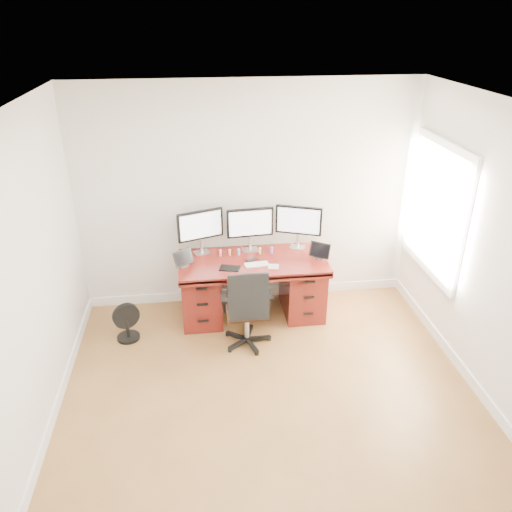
{
  "coord_description": "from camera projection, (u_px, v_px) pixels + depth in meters",
  "views": [
    {
      "loc": [
        -0.59,
        -3.29,
        3.35
      ],
      "look_at": [
        0.0,
        1.5,
        0.95
      ],
      "focal_mm": 35.0,
      "sensor_mm": 36.0,
      "label": 1
    }
  ],
  "objects": [
    {
      "name": "figurine_purple",
      "position": [
        272.0,
        250.0,
        5.89
      ],
      "size": [
        0.03,
        0.03,
        0.09
      ],
      "color": "#9257DA",
      "rests_on": "desk"
    },
    {
      "name": "trackpad",
      "position": [
        273.0,
        267.0,
        5.59
      ],
      "size": [
        0.14,
        0.14,
        0.01
      ],
      "primitive_type": "cube",
      "rotation": [
        0.0,
        0.0,
        -0.19
      ],
      "color": "silver",
      "rests_on": "desk"
    },
    {
      "name": "ground",
      "position": [
        277.0,
        424.0,
        4.48
      ],
      "size": [
        4.5,
        4.5,
        0.0
      ],
      "primitive_type": "plane",
      "color": "olive",
      "rests_on": "ground"
    },
    {
      "name": "floor_fan",
      "position": [
        127.0,
        323.0,
        5.55
      ],
      "size": [
        0.3,
        0.26,
        0.44
      ],
      "rotation": [
        0.0,
        0.0,
        0.42
      ],
      "color": "black",
      "rests_on": "ground"
    },
    {
      "name": "back_wall",
      "position": [
        248.0,
        198.0,
        5.88
      ],
      "size": [
        4.0,
        0.1,
        2.7
      ],
      "primitive_type": "cube",
      "color": "silver",
      "rests_on": "ground"
    },
    {
      "name": "figurine_blue",
      "position": [
        239.0,
        251.0,
        5.85
      ],
      "size": [
        0.03,
        0.03,
        0.09
      ],
      "color": "#56AAED",
      "rests_on": "desk"
    },
    {
      "name": "monitor_center",
      "position": [
        250.0,
        224.0,
        5.84
      ],
      "size": [
        0.55,
        0.15,
        0.53
      ],
      "rotation": [
        0.0,
        0.0,
        0.08
      ],
      "color": "silver",
      "rests_on": "desk"
    },
    {
      "name": "right_wall",
      "position": [
        511.0,
        273.0,
        4.2
      ],
      "size": [
        0.1,
        4.5,
        2.7
      ],
      "color": "silver",
      "rests_on": "ground"
    },
    {
      "name": "tablet_right",
      "position": [
        320.0,
        252.0,
        5.75
      ],
      "size": [
        0.24,
        0.19,
        0.19
      ],
      "rotation": [
        0.0,
        0.0,
        -0.6
      ],
      "color": "silver",
      "rests_on": "desk"
    },
    {
      "name": "tablet_left",
      "position": [
        183.0,
        259.0,
        5.58
      ],
      "size": [
        0.23,
        0.2,
        0.19
      ],
      "rotation": [
        0.0,
        0.0,
        0.65
      ],
      "color": "silver",
      "rests_on": "desk"
    },
    {
      "name": "figurine_yellow",
      "position": [
        260.0,
        250.0,
        5.87
      ],
      "size": [
        0.03,
        0.03,
        0.09
      ],
      "color": "#DBC16F",
      "rests_on": "desk"
    },
    {
      "name": "figurine_orange",
      "position": [
        230.0,
        252.0,
        5.83
      ],
      "size": [
        0.03,
        0.03,
        0.09
      ],
      "color": "#FF8351",
      "rests_on": "desk"
    },
    {
      "name": "monitor_left",
      "position": [
        200.0,
        227.0,
        5.77
      ],
      "size": [
        0.53,
        0.22,
        0.53
      ],
      "rotation": [
        0.0,
        0.0,
        0.34
      ],
      "color": "silver",
      "rests_on": "desk"
    },
    {
      "name": "drawing_tablet",
      "position": [
        230.0,
        268.0,
        5.56
      ],
      "size": [
        0.25,
        0.2,
        0.01
      ],
      "primitive_type": "cube",
      "rotation": [
        0.0,
        0.0,
        -0.28
      ],
      "color": "black",
      "rests_on": "desk"
    },
    {
      "name": "monitor_right",
      "position": [
        299.0,
        222.0,
        5.9
      ],
      "size": [
        0.53,
        0.23,
        0.53
      ],
      "rotation": [
        0.0,
        0.0,
        -0.37
      ],
      "color": "silver",
      "rests_on": "desk"
    },
    {
      "name": "office_chair",
      "position": [
        247.0,
        321.0,
        5.4
      ],
      "size": [
        0.55,
        0.51,
        0.96
      ],
      "rotation": [
        0.0,
        0.0,
        0.01
      ],
      "color": "black",
      "rests_on": "ground"
    },
    {
      "name": "keyboard",
      "position": [
        257.0,
        265.0,
        5.63
      ],
      "size": [
        0.28,
        0.14,
        0.01
      ],
      "primitive_type": "cube",
      "rotation": [
        0.0,
        0.0,
        0.1
      ],
      "color": "white",
      "rests_on": "desk"
    },
    {
      "name": "desk",
      "position": [
        253.0,
        285.0,
        5.93
      ],
      "size": [
        1.7,
        0.8,
        0.75
      ],
      "color": "#5B1612",
      "rests_on": "ground"
    },
    {
      "name": "figurine_pink",
      "position": [
        220.0,
        252.0,
        5.82
      ],
      "size": [
        0.03,
        0.03,
        0.09
      ],
      "color": "pink",
      "rests_on": "desk"
    },
    {
      "name": "phone",
      "position": [
        252.0,
        260.0,
        5.75
      ],
      "size": [
        0.15,
        0.11,
        0.01
      ],
      "primitive_type": "cube",
      "rotation": [
        0.0,
        0.0,
        0.41
      ],
      "color": "black",
      "rests_on": "desk"
    }
  ]
}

